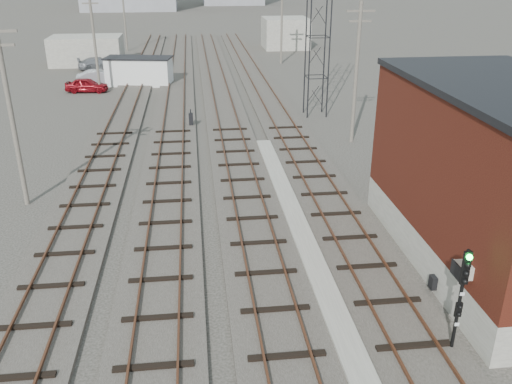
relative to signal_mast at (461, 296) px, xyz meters
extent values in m
plane|color=#282621|center=(-3.70, 53.14, -2.08)|extent=(320.00, 320.00, 0.00)
cube|color=#332D28|center=(-1.20, 32.14, -1.98)|extent=(3.20, 90.00, 0.20)
cube|color=#4C2816|center=(-1.92, 32.14, -1.75)|extent=(0.07, 90.00, 0.12)
cube|color=#4C2816|center=(-0.48, 32.14, -1.75)|extent=(0.07, 90.00, 0.12)
cube|color=#332D28|center=(-5.20, 32.14, -1.98)|extent=(3.20, 90.00, 0.20)
cube|color=#4C2816|center=(-5.92, 32.14, -1.75)|extent=(0.07, 90.00, 0.12)
cube|color=#4C2816|center=(-4.48, 32.14, -1.75)|extent=(0.07, 90.00, 0.12)
cube|color=#332D28|center=(-9.20, 32.14, -1.98)|extent=(3.20, 90.00, 0.20)
cube|color=#4C2816|center=(-9.92, 32.14, -1.75)|extent=(0.07, 90.00, 0.12)
cube|color=#4C2816|center=(-8.48, 32.14, -1.75)|extent=(0.07, 90.00, 0.12)
cube|color=#332D28|center=(-13.20, 32.14, -1.98)|extent=(3.20, 90.00, 0.20)
cube|color=#4C2816|center=(-13.92, 32.14, -1.75)|extent=(0.07, 90.00, 0.12)
cube|color=#4C2816|center=(-12.48, 32.14, -1.75)|extent=(0.07, 90.00, 0.12)
cube|color=gray|center=(-3.20, 7.14, -1.95)|extent=(0.90, 28.00, 0.26)
cube|color=gray|center=(3.80, 5.14, -1.33)|extent=(6.00, 12.00, 1.50)
cube|color=#4D1F12|center=(3.80, 5.14, 2.17)|extent=(6.00, 12.00, 5.50)
cube|color=beige|center=(0.58, 1.14, 0.17)|extent=(0.45, 0.62, 0.45)
cube|color=black|center=(0.70, 3.14, -1.58)|extent=(0.20, 0.35, 0.50)
cylinder|color=black|center=(1.05, 27.39, 5.42)|extent=(0.10, 0.10, 15.00)
cylinder|color=black|center=(2.55, 27.39, 5.42)|extent=(0.10, 0.10, 15.00)
cylinder|color=black|center=(1.05, 28.89, 5.42)|extent=(0.10, 0.10, 15.00)
cylinder|color=black|center=(2.55, 28.89, 5.42)|extent=(0.10, 0.10, 15.00)
cylinder|color=#595147|center=(-16.20, 13.14, 2.42)|extent=(0.24, 0.24, 9.00)
cylinder|color=#595147|center=(-16.20, 38.14, 2.42)|extent=(0.24, 0.24, 9.00)
cube|color=#595147|center=(-16.20, 38.14, 5.72)|extent=(1.40, 0.12, 0.12)
cylinder|color=#595147|center=(-16.20, 63.14, 2.42)|extent=(0.24, 0.24, 9.00)
cylinder|color=#595147|center=(2.80, 21.14, 2.42)|extent=(0.24, 0.24, 9.00)
cube|color=#595147|center=(2.80, 21.14, 6.32)|extent=(1.80, 0.12, 0.12)
cube|color=#595147|center=(2.80, 21.14, 5.72)|extent=(1.40, 0.12, 0.12)
cylinder|color=#595147|center=(2.80, 51.14, 2.42)|extent=(0.24, 0.24, 9.00)
cube|color=gray|center=(-19.70, 53.14, -0.48)|extent=(8.00, 5.00, 3.20)
cube|color=gray|center=(5.30, 63.14, -0.08)|extent=(6.00, 6.00, 4.00)
cube|color=gray|center=(0.00, 0.03, -2.03)|extent=(0.40, 0.40, 0.10)
cylinder|color=black|center=(0.00, 0.03, -0.26)|extent=(0.11, 0.11, 3.64)
cube|color=black|center=(0.00, 0.01, 0.97)|extent=(0.24, 0.10, 1.09)
sphere|color=#0CE533|center=(0.00, -0.08, 1.38)|extent=(0.18, 0.18, 0.18)
sphere|color=black|center=(0.00, -0.08, 1.11)|extent=(0.18, 0.18, 0.18)
sphere|color=black|center=(0.00, -0.08, 0.83)|extent=(0.18, 0.18, 0.18)
sphere|color=black|center=(0.00, -0.08, 0.56)|extent=(0.18, 0.18, 0.18)
cube|color=black|center=(0.00, 0.01, -0.49)|extent=(0.20, 0.09, 0.50)
cube|color=white|center=(0.00, -0.05, 0.10)|extent=(0.15, 0.02, 0.11)
cube|color=white|center=(0.00, -0.05, -0.99)|extent=(0.15, 0.02, 0.11)
cube|color=black|center=(-7.92, 25.73, -1.49)|extent=(0.31, 0.31, 0.98)
cylinder|color=black|center=(-7.92, 25.73, -0.86)|extent=(0.08, 0.08, 0.29)
cube|color=white|center=(-12.79, 41.09, -0.80)|extent=(6.48, 3.60, 2.55)
cube|color=black|center=(-12.79, 41.09, 0.52)|extent=(6.72, 3.83, 0.12)
imported|color=maroon|center=(-17.38, 38.40, -1.43)|extent=(3.96, 1.89, 1.31)
imported|color=#A3A5AA|center=(-16.62, 41.47, -1.35)|extent=(4.58, 2.11, 1.45)
imported|color=slate|center=(-17.88, 49.65, -1.41)|extent=(4.95, 2.86, 1.35)
camera|label=1|loc=(-7.66, -12.79, 9.24)|focal=38.00mm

